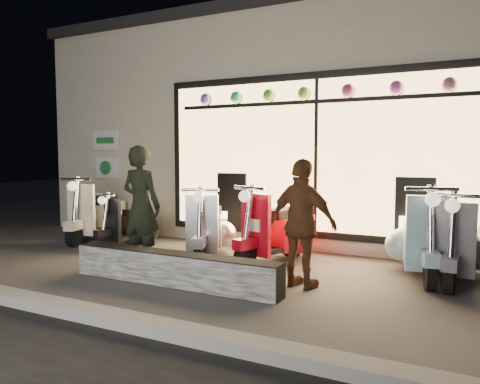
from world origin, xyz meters
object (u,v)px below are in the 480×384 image
object	(u,v)px
scooter_red	(281,231)
woman	(302,224)
graffiti_barrier	(174,269)
scooter_silver	(209,228)
man	(141,206)

from	to	relation	value
scooter_red	woman	size ratio (longest dim) A/B	1.00
graffiti_barrier	scooter_silver	size ratio (longest dim) A/B	1.91
scooter_silver	man	size ratio (longest dim) A/B	0.86
scooter_silver	man	world-z (taller)	man
man	woman	world-z (taller)	man
scooter_silver	woman	distance (m)	2.20
graffiti_barrier	scooter_red	bearing A→B (deg)	69.91
scooter_silver	scooter_red	distance (m)	1.16
scooter_red	woman	bearing A→B (deg)	-41.96
graffiti_barrier	woman	xyz separation A→B (m)	(1.42, 0.60, 0.57)
graffiti_barrier	man	bearing A→B (deg)	147.34
graffiti_barrier	man	xyz separation A→B (m)	(-1.00, 0.64, 0.65)
graffiti_barrier	scooter_silver	bearing A→B (deg)	106.46
scooter_silver	scooter_red	xyz separation A→B (m)	(1.15, 0.17, 0.02)
man	woman	xyz separation A→B (m)	(2.42, -0.04, -0.08)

